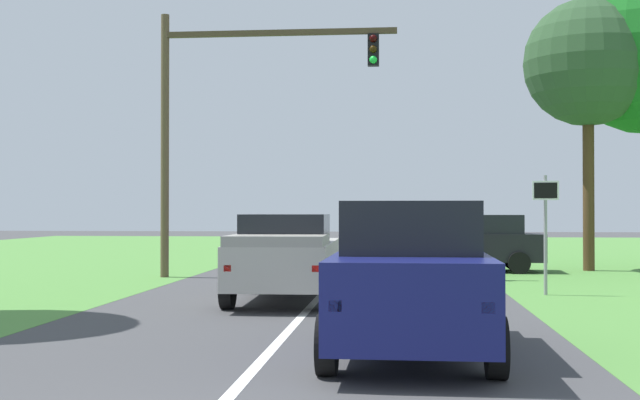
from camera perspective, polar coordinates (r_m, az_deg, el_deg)
name	(u,v)px	position (r m, az deg, el deg)	size (l,w,h in m)	color
ground_plane	(306,312)	(15.78, -1.01, -7.79)	(120.00, 120.00, 0.00)	#424244
red_suv_near	(410,275)	(11.20, 6.29, -5.18)	(2.24, 4.84, 2.06)	navy
pickup_truck_lead	(287,256)	(17.59, -2.34, -3.91)	(2.32, 5.31, 1.86)	#B7B2A8
traffic_light	(224,104)	(24.05, -6.70, 6.61)	(6.86, 0.40, 7.66)	brown
keep_moving_sign	(545,219)	(19.49, 15.39, -1.27)	(0.60, 0.09, 2.75)	gray
crossing_suv_far	(474,242)	(26.62, 10.63, -2.87)	(4.49, 2.26, 1.80)	black
extra_tree_1	(588,63)	(28.19, 18.11, 9.01)	(4.12, 4.12, 8.79)	#4C351E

